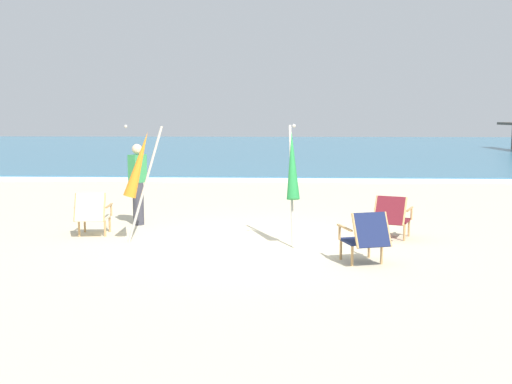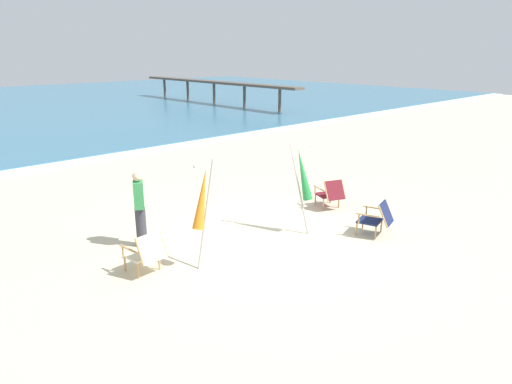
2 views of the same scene
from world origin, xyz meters
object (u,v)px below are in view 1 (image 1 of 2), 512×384
object	(u,v)px
umbrella_furled_orange	(139,166)
person_near_chairs	(138,183)
beach_chair_back_left	(92,213)
beach_chair_mid_center	(366,236)
beach_chair_front_right	(392,216)
umbrella_furled_green	(292,166)

from	to	relation	value
umbrella_furled_orange	person_near_chairs	world-z (taller)	umbrella_furled_orange
beach_chair_back_left	beach_chair_mid_center	bearing A→B (deg)	-21.97
beach_chair_back_left	person_near_chairs	world-z (taller)	person_near_chairs
umbrella_furled_orange	beach_chair_front_right	bearing A→B (deg)	5.30
umbrella_furled_orange	beach_chair_mid_center	bearing A→B (deg)	-21.31
beach_chair_back_left	umbrella_furled_orange	bearing A→B (deg)	-24.40
beach_chair_back_left	person_near_chairs	distance (m)	1.36
beach_chair_back_left	beach_chair_front_right	bearing A→B (deg)	-0.42
beach_chair_front_right	beach_chair_mid_center	bearing A→B (deg)	-111.00
beach_chair_mid_center	umbrella_furled_orange	xyz separation A→B (m)	(-3.71, 1.45, 0.91)
umbrella_furled_orange	umbrella_furled_green	size ratio (longest dim) A/B	0.99
person_near_chairs	beach_chair_back_left	bearing A→B (deg)	-115.68
umbrella_furled_green	person_near_chairs	size ratio (longest dim) A/B	1.26
beach_chair_front_right	umbrella_furled_green	distance (m)	2.09
beach_chair_mid_center	person_near_chairs	distance (m)	5.17
beach_chair_front_right	umbrella_furled_orange	xyz separation A→B (m)	(-4.42, -0.41, 0.91)
beach_chair_front_right	umbrella_furled_orange	bearing A→B (deg)	-174.70
umbrella_furled_orange	umbrella_furled_green	xyz separation A→B (m)	(2.64, -0.16, 0.01)
umbrella_furled_green	umbrella_furled_orange	bearing A→B (deg)	176.54
beach_chair_back_left	beach_chair_mid_center	size ratio (longest dim) A/B	0.94
umbrella_furled_green	beach_chair_back_left	bearing A→B (deg)	170.46
umbrella_furled_orange	person_near_chairs	bearing A→B (deg)	104.83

